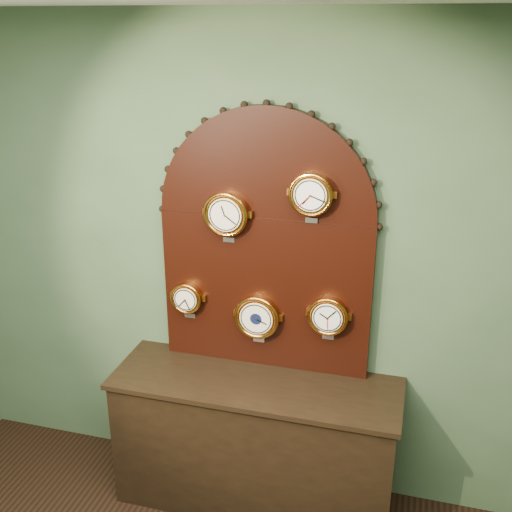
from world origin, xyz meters
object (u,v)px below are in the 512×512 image
(display_board, at_px, (266,236))
(roman_clock, at_px, (226,214))
(arabic_clock, at_px, (311,194))
(tide_clock, at_px, (328,316))
(shop_counter, at_px, (255,444))
(hygrometer, at_px, (187,298))
(barometer, at_px, (257,317))

(display_board, height_order, roman_clock, display_board)
(display_board, relative_size, roman_clock, 5.11)
(arabic_clock, distance_m, tide_clock, 0.69)
(shop_counter, distance_m, display_board, 1.25)
(display_board, xyz_separation_m, roman_clock, (-0.20, -0.07, 0.13))
(hygrometer, xyz_separation_m, barometer, (0.42, -0.00, -0.06))
(roman_clock, distance_m, hygrometer, 0.59)
(tide_clock, bearing_deg, display_board, 169.90)
(barometer, height_order, tide_clock, tide_clock)
(arabic_clock, relative_size, tide_clock, 1.03)
(roman_clock, bearing_deg, barometer, -0.11)
(roman_clock, xyz_separation_m, hygrometer, (-0.25, 0.00, -0.53))
(hygrometer, bearing_deg, barometer, -0.27)
(arabic_clock, xyz_separation_m, barometer, (-0.29, -0.00, -0.74))
(shop_counter, xyz_separation_m, roman_clock, (-0.20, 0.15, 1.35))
(roman_clock, relative_size, barometer, 0.97)
(tide_clock, bearing_deg, hygrometer, 179.93)
(shop_counter, relative_size, roman_clock, 5.35)
(shop_counter, height_order, hygrometer, hygrometer)
(roman_clock, height_order, tide_clock, roman_clock)
(hygrometer, distance_m, barometer, 0.43)
(tide_clock, bearing_deg, arabic_clock, -179.90)
(roman_clock, height_order, hygrometer, roman_clock)
(hygrometer, bearing_deg, roman_clock, -0.37)
(display_board, height_order, arabic_clock, display_board)
(shop_counter, bearing_deg, display_board, 90.00)
(shop_counter, bearing_deg, arabic_clock, 30.85)
(roman_clock, bearing_deg, tide_clock, 0.06)
(tide_clock, bearing_deg, barometer, -179.86)
(roman_clock, bearing_deg, arabic_clock, 0.06)
(display_board, relative_size, tide_clock, 5.59)
(tide_clock, bearing_deg, roman_clock, -179.94)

